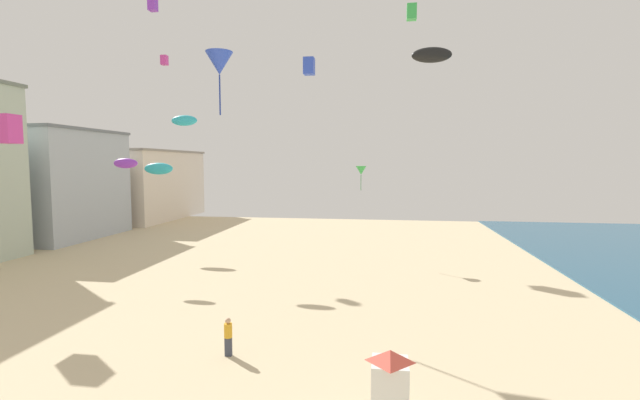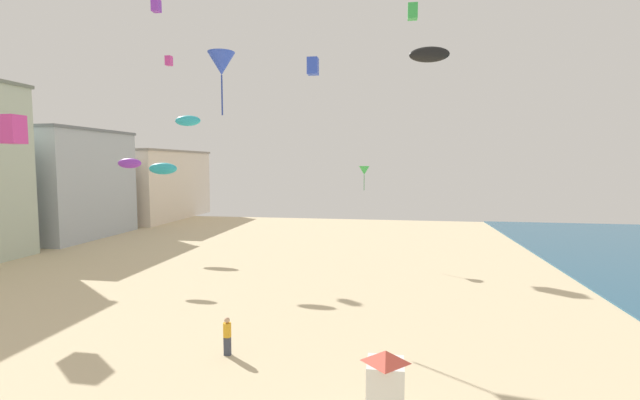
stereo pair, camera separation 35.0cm
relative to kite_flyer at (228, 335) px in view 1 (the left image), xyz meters
The scene contains 15 objects.
boardwalk_hotel_mid 40.90m from the kite_flyer, 140.86° to the left, with size 14.83×13.06×11.81m.
boardwalk_hotel_far 53.26m from the kite_flyer, 126.36° to the left, with size 16.45×18.72×10.05m.
kite_flyer is the anchor object (origin of this frame).
lifeguard_stand 7.98m from the kite_flyer, 32.77° to the right, with size 1.10×1.10×2.55m.
kite_magenta_box 30.96m from the kite_flyer, 122.64° to the left, with size 0.56×0.56×0.88m.
kite_blue_box 30.89m from the kite_flyer, 92.31° to the left, with size 1.04×1.04×1.63m.
kite_black_parafoil 13.56m from the kite_flyer, ahead, with size 1.36×0.38×0.53m.
kite_purple_parafoil 19.48m from the kite_flyer, 134.26° to the left, with size 1.92×0.53×0.75m.
kite_blue_delta 16.82m from the kite_flyer, 112.11° to the left, with size 1.71×1.71×3.88m.
kite_green_delta 21.71m from the kite_flyer, 77.65° to the left, with size 0.91×0.91×2.07m.
kite_cyan_parafoil 25.65m from the kite_flyer, 124.69° to the left, with size 2.77×0.77×1.08m.
kite_magenta_box_2 19.23m from the kite_flyer, 159.00° to the left, with size 1.09×1.09×1.71m.
kite_green_box 18.15m from the kite_flyer, 41.06° to the left, with size 0.50×0.50×0.78m.
kite_purple_box 23.35m from the kite_flyer, 128.81° to the left, with size 0.52×0.52×0.82m.
kite_cyan_parafoil_2 21.19m from the kite_flyer, 120.44° to the left, with size 2.14×0.59×0.83m.
Camera 1 is at (8.32, -3.19, 8.08)m, focal length 24.48 mm.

